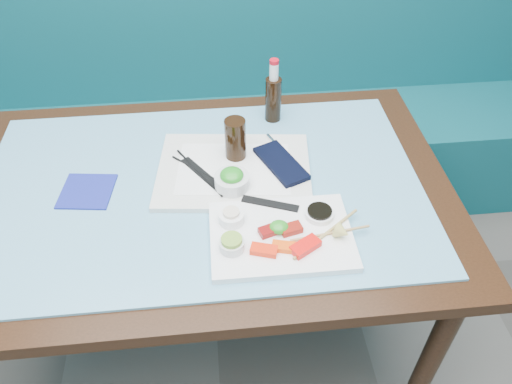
{
  "coord_description": "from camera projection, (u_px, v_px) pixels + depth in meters",
  "views": [
    {
      "loc": [
        0.04,
        0.43,
        1.7
      ],
      "look_at": [
        0.14,
        1.37,
        0.8
      ],
      "focal_mm": 35.0,
      "sensor_mm": 36.0,
      "label": 1
    }
  ],
  "objects": [
    {
      "name": "black_chopstick_b",
      "position": [
        202.0,
        172.0,
        1.4
      ],
      "size": [
        0.17,
        0.16,
        0.01
      ],
      "primitive_type": "cylinder",
      "rotation": [
        1.57,
        0.0,
        0.82
      ],
      "color": "black",
      "rests_on": "serving_tray"
    },
    {
      "name": "ramekin_ginger",
      "position": [
        231.0,
        217.0,
        1.26
      ],
      "size": [
        0.08,
        0.08,
        0.03
      ],
      "primitive_type": "cylinder",
      "rotation": [
        0.0,
        0.0,
        -0.35
      ],
      "color": "white",
      "rests_on": "sashimi_plate"
    },
    {
      "name": "cola_bottle_neck",
      "position": [
        274.0,
        72.0,
        1.5
      ],
      "size": [
        0.03,
        0.03,
        0.05
      ],
      "primitive_type": "cylinder",
      "rotation": [
        0.0,
        0.0,
        -0.05
      ],
      "color": "white",
      "rests_on": "cola_bottle_body"
    },
    {
      "name": "tuna_left",
      "position": [
        269.0,
        231.0,
        1.23
      ],
      "size": [
        0.06,
        0.04,
        0.02
      ],
      "primitive_type": "cube",
      "rotation": [
        0.0,
        0.0,
        0.33
      ],
      "color": "maroon",
      "rests_on": "sashimi_plate"
    },
    {
      "name": "salmon_right",
      "position": [
        305.0,
        246.0,
        1.19
      ],
      "size": [
        0.08,
        0.07,
        0.02
      ],
      "primitive_type": "cube",
      "rotation": [
        0.0,
        0.0,
        0.56
      ],
      "color": "red",
      "rests_on": "sashimi_plate"
    },
    {
      "name": "salmon_left",
      "position": [
        264.0,
        250.0,
        1.19
      ],
      "size": [
        0.07,
        0.05,
        0.02
      ],
      "primitive_type": "cube",
      "rotation": [
        0.0,
        0.0,
        -0.31
      ],
      "color": "#F92809",
      "rests_on": "sashimi_plate"
    },
    {
      "name": "wooden_chopstick_b",
      "position": [
        330.0,
        233.0,
        1.23
      ],
      "size": [
        0.2,
        0.04,
        0.01
      ],
      "primitive_type": "cylinder",
      "rotation": [
        1.57,
        0.0,
        -1.43
      ],
      "color": "#A67F4E",
      "rests_on": "sashimi_plate"
    },
    {
      "name": "chopstick_sleeve",
      "position": [
        270.0,
        204.0,
        1.31
      ],
      "size": [
        0.15,
        0.08,
        0.0
      ],
      "primitive_type": "cube",
      "rotation": [
        0.0,
        0.0,
        -0.37
      ],
      "color": "black",
      "rests_on": "sashimi_plate"
    },
    {
      "name": "dining_table",
      "position": [
        204.0,
        210.0,
        1.45
      ],
      "size": [
        1.4,
        0.9,
        0.75
      ],
      "color": "black",
      "rests_on": "ground"
    },
    {
      "name": "soy_dish",
      "position": [
        319.0,
        214.0,
        1.27
      ],
      "size": [
        0.08,
        0.08,
        0.01
      ],
      "primitive_type": "cylinder",
      "rotation": [
        0.0,
        0.0,
        -0.15
      ],
      "color": "white",
      "rests_on": "sashimi_plate"
    },
    {
      "name": "salmon_mid",
      "position": [
        284.0,
        247.0,
        1.19
      ],
      "size": [
        0.07,
        0.04,
        0.01
      ],
      "primitive_type": "cube",
      "rotation": [
        0.0,
        0.0,
        -0.26
      ],
      "color": "#FF4E0A",
      "rests_on": "sashimi_plate"
    },
    {
      "name": "seaweed_garnish",
      "position": [
        279.0,
        227.0,
        1.23
      ],
      "size": [
        0.06,
        0.05,
        0.03
      ],
      "primitive_type": "ellipsoid",
      "rotation": [
        0.0,
        0.0,
        -0.18
      ],
      "color": "#288B20",
      "rests_on": "sashimi_plate"
    },
    {
      "name": "glass_top",
      "position": [
        202.0,
        188.0,
        1.39
      ],
      "size": [
        1.22,
        0.76,
        0.01
      ],
      "primitive_type": "cube",
      "color": "#61A3C3",
      "rests_on": "dining_table"
    },
    {
      "name": "navy_pouch",
      "position": [
        281.0,
        163.0,
        1.42
      ],
      "size": [
        0.15,
        0.2,
        0.01
      ],
      "primitive_type": "cube",
      "rotation": [
        0.0,
        0.0,
        0.41
      ],
      "color": "black",
      "rests_on": "serving_tray"
    },
    {
      "name": "cola_glass",
      "position": [
        235.0,
        139.0,
        1.41
      ],
      "size": [
        0.07,
        0.07,
        0.12
      ],
      "primitive_type": "cylinder",
      "rotation": [
        0.0,
        0.0,
        0.19
      ],
      "color": "black",
      "rests_on": "serving_tray"
    },
    {
      "name": "tuna_right",
      "position": [
        291.0,
        229.0,
        1.24
      ],
      "size": [
        0.06,
        0.04,
        0.02
      ],
      "primitive_type": "cube",
      "rotation": [
        0.0,
        0.0,
        0.25
      ],
      "color": "maroon",
      "rests_on": "sashimi_plate"
    },
    {
      "name": "booth_bench",
      "position": [
        204.0,
        123.0,
        2.25
      ],
      "size": [
        3.0,
        0.56,
        1.17
      ],
      "color": "#0E5059",
      "rests_on": "ground"
    },
    {
      "name": "paper_placemat",
      "position": [
        234.0,
        168.0,
        1.42
      ],
      "size": [
        0.34,
        0.26,
        0.0
      ],
      "primitive_type": "cube",
      "rotation": [
        0.0,
        0.0,
        -0.11
      ],
      "color": "white",
      "rests_on": "serving_tray"
    },
    {
      "name": "blue_napkin",
      "position": [
        87.0,
        191.0,
        1.37
      ],
      "size": [
        0.16,
        0.16,
        0.01
      ],
      "primitive_type": "cube",
      "rotation": [
        0.0,
        0.0,
        -0.13
      ],
      "color": "navy",
      "rests_on": "glass_top"
    },
    {
      "name": "cola_bottle_body",
      "position": [
        273.0,
        100.0,
        1.57
      ],
      "size": [
        0.05,
        0.05,
        0.15
      ],
      "primitive_type": "cylinder",
      "rotation": [
        0.0,
        0.0,
        -0.01
      ],
      "color": "black",
      "rests_on": "glass_top"
    },
    {
      "name": "serving_tray",
      "position": [
        234.0,
        171.0,
        1.42
      ],
      "size": [
        0.46,
        0.37,
        0.02
      ],
      "primitive_type": "cube",
      "rotation": [
        0.0,
        0.0,
        -0.11
      ],
      "color": "silver",
      "rests_on": "glass_top"
    },
    {
      "name": "soy_fill",
      "position": [
        320.0,
        211.0,
        1.27
      ],
      "size": [
        0.08,
        0.08,
        0.01
      ],
      "primitive_type": "cylinder",
      "rotation": [
        0.0,
        0.0,
        -0.42
      ],
      "color": "black",
      "rests_on": "soy_dish"
    },
    {
      "name": "wooden_chopstick_a",
      "position": [
        326.0,
        233.0,
        1.23
      ],
      "size": [
        0.19,
        0.15,
        0.01
      ],
      "primitive_type": "cylinder",
      "rotation": [
        1.57,
        0.0,
        -0.92
      ],
      "color": "#A78C4F",
      "rests_on": "sashimi_plate"
    },
    {
      "name": "black_chopstick_a",
      "position": [
        199.0,
        172.0,
        1.4
      ],
      "size": [
        0.13,
        0.21,
        0.01
      ],
      "primitive_type": "cylinder",
      "rotation": [
        1.57,
        0.0,
        0.53
      ],
      "color": "black",
      "rests_on": "serving_tray"
    },
    {
      "name": "ginger_fill",
      "position": [
        231.0,
        212.0,
        1.24
      ],
      "size": [
        0.05,
        0.05,
        0.01
      ],
      "primitive_type": "cylinder",
      "rotation": [
        0.0,
        0.0,
        -0.34
      ],
      "color": "beige",
      "rests_on": "ramekin_ginger"
    },
    {
      "name": "sashimi_plate",
      "position": [
        281.0,
        236.0,
        1.24
      ],
      "size": [
        0.35,
        0.25,
        0.02
      ],
      "primitive_type": "cube",
      "rotation": [
        0.0,
        0.0,
        -0.01
      ],
      "color": "white",
      "rests_on": "glass_top"
    },
    {
      "name": "fork",
      "position": [
        274.0,
        142.0,
        1.5
      ],
      "size": [
        0.04,
        0.08,
        0.01
      ],
      "primitive_type": "cylinder",
      "rotation": [
        1.57,
        0.0,
        0.41
      ],
      "color": "silver",
      "rests_on": "serving_tray"
    },
    {
      "name": "cola_bottle_cap",
      "position": [
        274.0,
        62.0,
        1.48
      ],
      "size": [
        0.03,
        0.03,
        0.01
      ],
      "primitive_type": "cylinder",
      "rotation": [
        0.0,
        0.0,
        0.21
      ],
      "color": "red",
      "rests_on": "cola_bottle_neck"
    },
    {
      "name": "ramekin_wasabi",
      "position": [
        232.0,
        245.0,
        1.19
      ],
      "size": [
        0.07,
        0.07,
        0.03
      ],
      "primitive_type": "cylinder",
      "rotation": [
        0.0,
        0.0,
        -0.18
      ],
      "color": "white",
      "rests_on": "sashimi_plate"
    },
    {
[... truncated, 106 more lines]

